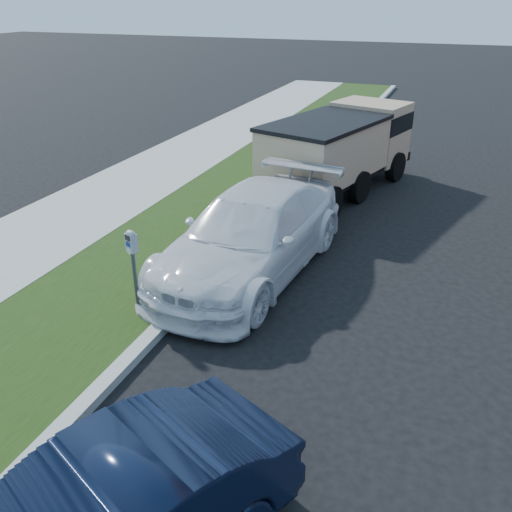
% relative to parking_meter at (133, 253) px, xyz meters
% --- Properties ---
extents(ground, '(120.00, 120.00, 0.00)m').
position_rel_parking_meter_xyz_m(ground, '(3.20, 0.02, -1.21)').
color(ground, black).
rests_on(ground, ground).
extents(streetside, '(6.12, 50.00, 0.15)m').
position_rel_parking_meter_xyz_m(streetside, '(-2.36, 2.02, -1.14)').
color(streetside, '#999990').
rests_on(streetside, ground).
extents(parking_meter, '(0.24, 0.20, 1.48)m').
position_rel_parking_meter_xyz_m(parking_meter, '(0.00, 0.00, 0.00)').
color(parking_meter, '#3F4247').
rests_on(parking_meter, ground).
extents(white_wagon, '(2.81, 5.77, 1.62)m').
position_rel_parking_meter_xyz_m(white_wagon, '(1.22, 2.31, -0.40)').
color(white_wagon, white).
rests_on(white_wagon, ground).
extents(dump_truck, '(3.53, 5.92, 2.19)m').
position_rel_parking_meter_xyz_m(dump_truck, '(1.71, 7.99, 0.02)').
color(dump_truck, black).
rests_on(dump_truck, ground).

